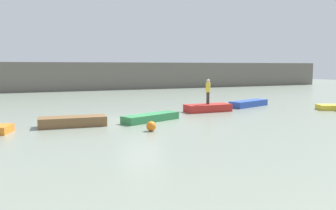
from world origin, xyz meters
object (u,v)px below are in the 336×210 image
object	(u,v)px
rowboat_green	(151,118)
person_yellow_shirt	(208,90)
rowboat_brown	(73,121)
mooring_buoy	(151,126)
rowboat_red	(208,108)
rowboat_blue	(249,103)

from	to	relation	value
rowboat_green	person_yellow_shirt	xyz separation A→B (m)	(5.14, 2.39, 1.29)
rowboat_brown	mooring_buoy	bearing A→B (deg)	-36.19
rowboat_brown	rowboat_red	xyz separation A→B (m)	(9.55, 2.34, 0.00)
rowboat_brown	rowboat_green	xyz separation A→B (m)	(4.41, -0.05, -0.05)
rowboat_green	rowboat_red	bearing A→B (deg)	3.40
person_yellow_shirt	mooring_buoy	size ratio (longest dim) A/B	3.60
rowboat_brown	person_yellow_shirt	size ratio (longest dim) A/B	1.97
rowboat_blue	person_yellow_shirt	distance (m)	4.86
rowboat_brown	mooring_buoy	world-z (taller)	rowboat_brown
mooring_buoy	rowboat_blue	bearing A→B (deg)	31.77
rowboat_red	mooring_buoy	bearing A→B (deg)	-139.47
rowboat_brown	rowboat_green	world-z (taller)	rowboat_brown
rowboat_brown	rowboat_blue	world-z (taller)	rowboat_brown
rowboat_green	rowboat_red	world-z (taller)	rowboat_red
person_yellow_shirt	rowboat_blue	bearing A→B (deg)	16.88
rowboat_red	rowboat_blue	size ratio (longest dim) A/B	0.86
rowboat_blue	mooring_buoy	world-z (taller)	mooring_buoy
rowboat_brown	rowboat_red	distance (m)	9.84
rowboat_green	person_yellow_shirt	distance (m)	5.82
rowboat_green	rowboat_red	size ratio (longest dim) A/B	1.13
rowboat_red	person_yellow_shirt	bearing A→B (deg)	0.21
rowboat_brown	rowboat_red	bearing A→B (deg)	18.15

